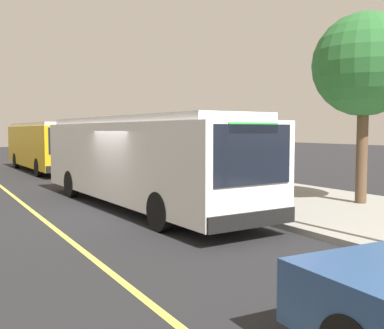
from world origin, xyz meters
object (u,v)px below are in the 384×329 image
(transit_bus_second, at_px, (45,145))
(waiting_bench, at_px, (240,178))
(transit_bus_main, at_px, (139,158))
(route_sign_post, at_px, (236,147))

(transit_bus_second, relative_size, waiting_bench, 6.64)
(transit_bus_main, xyz_separation_m, route_sign_post, (1.45, 2.81, 0.34))
(transit_bus_second, bearing_deg, waiting_bench, 16.97)
(waiting_bench, bearing_deg, route_sign_post, -38.65)
(waiting_bench, relative_size, route_sign_post, 0.57)
(transit_bus_second, relative_size, route_sign_post, 3.79)
(transit_bus_second, xyz_separation_m, waiting_bench, (14.27, 4.35, -0.98))
(waiting_bench, bearing_deg, transit_bus_main, -80.06)
(waiting_bench, height_order, route_sign_post, route_sign_post)
(transit_bus_second, distance_m, route_sign_post, 16.73)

